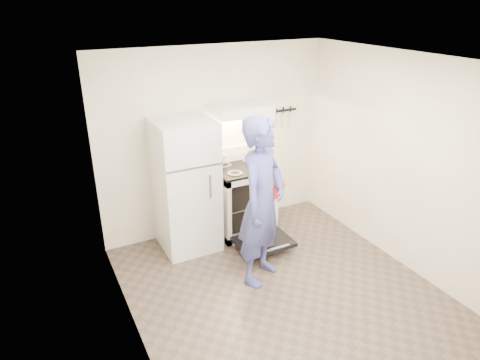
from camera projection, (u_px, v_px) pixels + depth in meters
name	position (u px, v px, depth m)	size (l,w,h in m)	color
floor	(285.00, 294.00, 4.74)	(3.60, 3.60, 0.00)	brown
back_wall	(216.00, 141.00, 5.72)	(3.20, 0.02, 2.50)	#F1E9CA
refrigerator	(186.00, 186.00, 5.35)	(0.70, 0.70, 1.70)	silver
stove_body	(242.00, 200.00, 5.86)	(0.76, 0.65, 0.92)	silver
cooktop	(242.00, 168.00, 5.67)	(0.76, 0.65, 0.03)	black
backsplash	(233.00, 153.00, 5.86)	(0.76, 0.07, 0.20)	silver
oven_door	(264.00, 242.00, 5.51)	(0.70, 0.54, 0.04)	black
oven_rack	(242.00, 201.00, 5.87)	(0.60, 0.52, 0.01)	slate
range_hood	(240.00, 109.00, 5.42)	(0.76, 0.50, 0.12)	silver
knife_strip	(284.00, 110.00, 6.02)	(0.40, 0.02, 0.03)	black
pizza_stone	(250.00, 202.00, 5.81)	(0.33, 0.33, 0.02)	#967854
tea_kettle	(218.00, 158.00, 5.63)	(0.21, 0.17, 0.25)	silver
utensil_jar	(269.00, 163.00, 5.52)	(0.09, 0.09, 0.13)	silver
person	(262.00, 202.00, 4.66)	(0.70, 0.46, 1.93)	navy
dutch_oven	(270.00, 188.00, 4.97)	(0.39, 0.32, 0.25)	red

